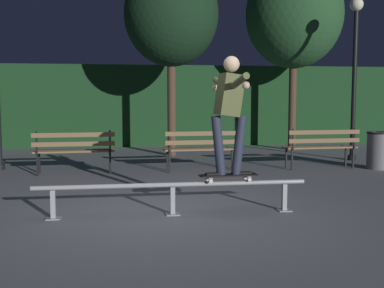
% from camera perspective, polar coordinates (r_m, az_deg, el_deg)
% --- Properties ---
extents(ground_plane, '(90.00, 90.00, 0.00)m').
position_cam_1_polar(ground_plane, '(6.53, -2.40, -8.07)').
color(ground_plane, slate).
extents(hedge_backdrop, '(24.00, 1.20, 2.54)m').
position_cam_1_polar(hedge_backdrop, '(15.70, -5.96, 4.53)').
color(hedge_backdrop, '#193D1E').
rests_on(hedge_backdrop, ground).
extents(grind_rail, '(3.58, 0.18, 0.43)m').
position_cam_1_polar(grind_rail, '(6.34, -2.30, -5.47)').
color(grind_rail, '#9E9EA3').
rests_on(grind_rail, ground).
extents(skateboard, '(0.79, 0.26, 0.09)m').
position_cam_1_polar(skateboard, '(6.43, 4.33, -3.74)').
color(skateboard, black).
rests_on(skateboard, grind_rail).
extents(skateboarder, '(0.63, 1.41, 1.56)m').
position_cam_1_polar(skateboarder, '(6.35, 4.42, 4.63)').
color(skateboarder, black).
rests_on(skateboarder, skateboard).
extents(park_bench_left_center, '(1.62, 0.49, 0.88)m').
position_cam_1_polar(park_bench_left_center, '(9.91, -13.74, -0.41)').
color(park_bench_left_center, black).
rests_on(park_bench_left_center, ground).
extents(park_bench_right_center, '(1.62, 0.49, 0.88)m').
position_cam_1_polar(park_bench_right_center, '(10.00, 1.25, -0.20)').
color(park_bench_right_center, black).
rests_on(park_bench_right_center, ground).
extents(park_bench_rightmost, '(1.62, 0.49, 0.88)m').
position_cam_1_polar(park_bench_rightmost, '(10.74, 15.06, 0.01)').
color(park_bench_rightmost, black).
rests_on(park_bench_rightmost, ground).
extents(tree_far_right, '(2.78, 2.78, 5.43)m').
position_cam_1_polar(tree_far_right, '(14.65, 11.97, 14.66)').
color(tree_far_right, '#4C3828').
rests_on(tree_far_right, ground).
extents(tree_behind_benches, '(2.44, 2.44, 5.02)m').
position_cam_1_polar(tree_behind_benches, '(12.89, -2.47, 14.99)').
color(tree_behind_benches, '#4C3828').
rests_on(tree_behind_benches, ground).
extents(lamp_post_right, '(0.32, 0.32, 3.90)m').
position_cam_1_polar(lamp_post_right, '(12.42, 18.69, 9.61)').
color(lamp_post_right, black).
rests_on(lamp_post_right, ground).
extents(trash_can, '(0.52, 0.52, 0.80)m').
position_cam_1_polar(trash_can, '(11.10, 21.15, -0.65)').
color(trash_can, slate).
rests_on(trash_can, ground).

